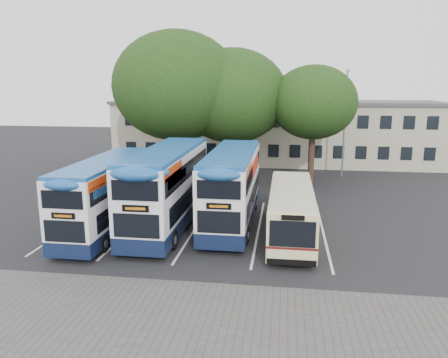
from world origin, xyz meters
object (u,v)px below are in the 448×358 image
bus_dd_left (107,192)px  tree_left (177,86)px  bus_dd_right (232,184)px  bus_single (291,209)px  tree_mid (232,96)px  bus_dd_mid (168,184)px  lamp_post (345,118)px  tree_right (314,103)px

bus_dd_left → tree_left: bearing=86.9°
bus_dd_right → bus_single: (3.32, -1.75, -0.82)m
tree_mid → bus_dd_mid: (-2.04, -12.86, -4.49)m
tree_left → bus_dd_right: bearing=-61.7°
bus_dd_left → tree_mid: bearing=70.1°
bus_dd_left → bus_dd_right: bus_dd_right is taller
bus_dd_left → bus_dd_mid: (3.05, 1.20, 0.26)m
tree_left → bus_single: size_ratio=1.36×
bus_dd_left → lamp_post: bearing=48.6°
lamp_post → bus_single: (-4.52, -15.84, -3.59)m
lamp_post → tree_right: bearing=-134.0°
tree_mid → tree_right: tree_mid is taller
tree_mid → bus_dd_right: bearing=-83.0°
bus_single → lamp_post: bearing=74.1°
lamp_post → bus_dd_right: bearing=-119.1°
lamp_post → tree_mid: bearing=-166.4°
bus_dd_mid → tree_right: bearing=55.1°
tree_left → bus_dd_right: size_ratio=1.19×
bus_dd_mid → bus_single: 6.91m
tree_mid → tree_right: (6.45, -0.69, -0.46)m
bus_dd_right → bus_single: 3.84m
lamp_post → bus_dd_right: (-7.84, -14.09, -2.76)m
tree_left → tree_mid: bearing=13.1°
tree_right → bus_dd_mid: tree_right is taller
lamp_post → tree_mid: 9.73m
bus_dd_left → bus_dd_mid: size_ratio=0.89×
tree_right → bus_dd_left: 18.18m
bus_dd_left → bus_dd_mid: 3.29m
bus_dd_left → bus_dd_right: size_ratio=0.94×
lamp_post → bus_dd_right: lamp_post is taller
lamp_post → bus_dd_mid: 19.07m
bus_dd_left → bus_dd_mid: bus_dd_mid is taller
tree_right → tree_left: bearing=-178.2°
bus_single → bus_dd_mid: bearing=173.9°
bus_dd_left → tree_right: bearing=49.2°
tree_mid → tree_right: size_ratio=1.15×
tree_right → bus_dd_right: (-5.00, -11.15, -4.13)m
lamp_post → tree_left: bearing=-166.5°
tree_mid → bus_single: 15.38m
tree_right → bus_dd_mid: 15.38m
bus_dd_mid → tree_left: bearing=101.2°
bus_single → tree_mid: bearing=109.3°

